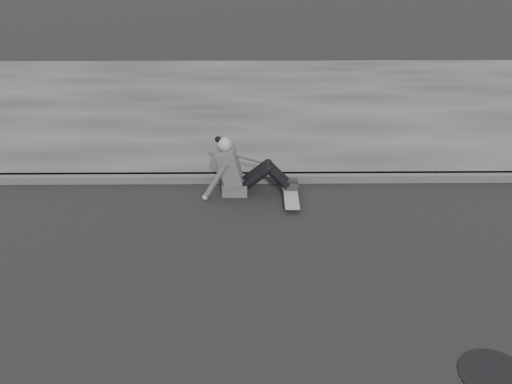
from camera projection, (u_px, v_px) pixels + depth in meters
ground at (376, 289)px, 6.35m from camera, size 80.00×80.00×0.00m
curb at (344, 178)px, 8.58m from camera, size 24.00×0.16×0.12m
sidewalk at (322, 107)px, 11.22m from camera, size 24.00×6.00×0.12m
manhole at (495, 375)px, 5.25m from camera, size 0.66×0.66×0.01m
skateboard at (291, 196)px, 8.06m from camera, size 0.20×0.78×0.09m
seated_woman at (239, 170)px, 8.13m from camera, size 1.38×0.46×0.88m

